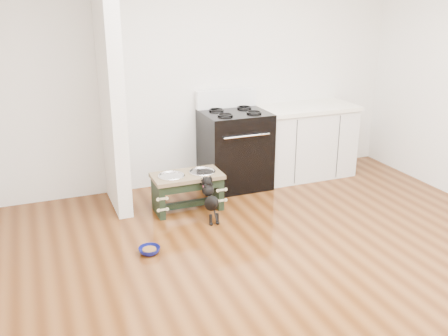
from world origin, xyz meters
The scene contains 8 objects.
ground centered at (0.00, 0.00, 0.00)m, with size 5.00×5.00×0.00m, color #45220C.
room_shell centered at (0.00, 0.00, 1.62)m, with size 5.00×5.00×5.00m.
partition_wall centered at (-1.18, 2.10, 1.35)m, with size 0.15×0.80×2.70m, color silver.
oven_range centered at (0.25, 2.16, 0.48)m, with size 0.76×0.69×1.14m.
cabinet_run centered at (1.23, 2.18, 0.45)m, with size 1.24×0.64×0.91m.
dog_feeder centered at (-0.50, 1.68, 0.29)m, with size 0.75×0.40×0.43m.
puppy centered at (-0.37, 1.34, 0.25)m, with size 0.13×0.38×0.45m.
floor_bowl centered at (-1.13, 0.87, 0.03)m, with size 0.26×0.26×0.06m.
Camera 1 is at (-1.99, -3.11, 2.25)m, focal length 40.00 mm.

